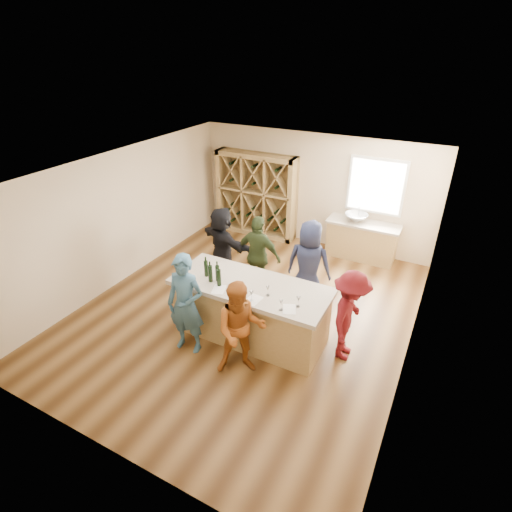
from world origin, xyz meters
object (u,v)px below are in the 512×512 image
at_px(wine_bottle_d, 219,278).
at_px(wine_bottle_a, 206,269).
at_px(person_near_right, 241,329).
at_px(person_far_left, 223,244).
at_px(wine_bottle_b, 210,274).
at_px(person_far_mid, 258,255).
at_px(person_near_left, 186,304).
at_px(person_server, 349,316).
at_px(person_far_right, 309,265).
at_px(sink, 356,218).
at_px(wine_rack, 256,195).
at_px(tasting_counter_base, 251,312).
at_px(wine_bottle_c, 217,273).

bearing_deg(wine_bottle_d, wine_bottle_a, 156.12).
bearing_deg(wine_bottle_a, person_near_right, -33.32).
distance_m(person_near_right, person_far_left, 2.89).
bearing_deg(person_near_right, wine_bottle_b, 116.52).
bearing_deg(person_near_right, person_far_mid, 79.99).
distance_m(wine_bottle_a, person_near_left, 0.74).
xyz_separation_m(wine_bottle_a, person_near_left, (0.02, -0.66, -0.33)).
bearing_deg(wine_bottle_b, wine_bottle_d, -12.47).
bearing_deg(person_server, person_far_right, 43.60).
xyz_separation_m(person_far_mid, person_far_left, (-0.93, 0.13, -0.01)).
relative_size(person_near_left, person_server, 1.11).
relative_size(sink, person_far_right, 0.30).
relative_size(wine_rack, person_far_left, 1.32).
bearing_deg(sink, tasting_counter_base, -101.54).
bearing_deg(wine_bottle_d, tasting_counter_base, 30.95).
height_order(sink, wine_bottle_d, wine_bottle_d).
relative_size(tasting_counter_base, person_server, 1.61).
relative_size(sink, tasting_counter_base, 0.21).
height_order(tasting_counter_base, person_far_mid, person_far_mid).
distance_m(tasting_counter_base, person_server, 1.70).
bearing_deg(wine_rack, wine_bottle_d, -70.50).
height_order(wine_bottle_c, person_server, person_server).
xyz_separation_m(wine_bottle_b, person_far_left, (-0.83, 1.70, -0.40)).
distance_m(wine_rack, wine_bottle_a, 4.15).
xyz_separation_m(wine_bottle_a, wine_bottle_c, (0.25, -0.03, -0.00)).
height_order(person_near_left, person_far_right, person_near_left).
bearing_deg(person_near_left, person_far_mid, 76.66).
distance_m(wine_rack, sink, 2.70).
bearing_deg(wine_bottle_b, wine_bottle_c, 42.94).
height_order(wine_bottle_a, person_far_left, person_far_left).
distance_m(wine_bottle_b, wine_bottle_c, 0.12).
bearing_deg(wine_rack, person_server, -45.33).
relative_size(wine_bottle_a, wine_bottle_b, 0.97).
xyz_separation_m(wine_bottle_b, person_server, (2.29, 0.50, -0.43)).
relative_size(wine_bottle_c, person_far_left, 0.17).
height_order(wine_bottle_b, person_far_right, person_far_right).
xyz_separation_m(person_server, person_far_mid, (-2.19, 1.07, 0.04)).
bearing_deg(wine_rack, person_far_mid, -61.51).
xyz_separation_m(person_near_left, person_server, (2.43, 1.05, -0.09)).
height_order(wine_bottle_b, wine_bottle_d, same).
bearing_deg(person_far_left, wine_bottle_d, 139.87).
relative_size(wine_bottle_a, person_far_left, 0.18).
bearing_deg(wine_rack, tasting_counter_base, -63.70).
relative_size(wine_bottle_b, person_server, 0.19).
distance_m(tasting_counter_base, person_far_left, 2.12).
bearing_deg(wine_bottle_b, person_far_mid, 86.30).
bearing_deg(tasting_counter_base, person_server, 9.57).
distance_m(wine_bottle_b, person_far_mid, 1.63).
bearing_deg(person_far_left, wine_bottle_b, 135.38).
relative_size(person_near_right, person_far_left, 0.98).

